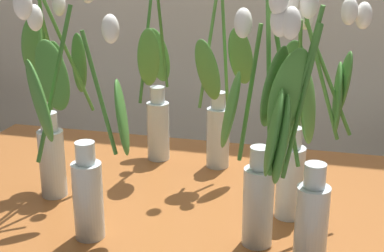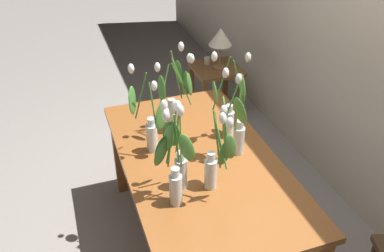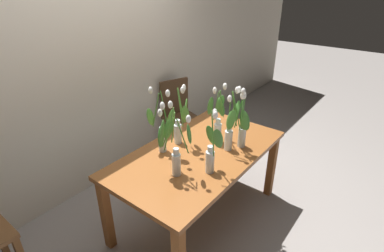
% 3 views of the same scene
% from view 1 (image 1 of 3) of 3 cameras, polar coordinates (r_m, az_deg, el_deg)
% --- Properties ---
extents(dining_table, '(1.60, 0.90, 0.74)m').
position_cam_1_polar(dining_table, '(1.52, 0.26, -10.61)').
color(dining_table, brown).
rests_on(dining_table, ground).
extents(tulip_vase_0, '(0.18, 0.16, 0.57)m').
position_cam_1_polar(tulip_vase_0, '(1.60, 2.80, 1.82)').
color(tulip_vase_0, silver).
rests_on(tulip_vase_0, dining_table).
extents(tulip_vase_1, '(0.21, 0.15, 0.53)m').
position_cam_1_polar(tulip_vase_1, '(1.35, 11.53, -0.88)').
color(tulip_vase_1, silver).
rests_on(tulip_vase_1, dining_table).
extents(tulip_vase_2, '(0.20, 0.23, 0.56)m').
position_cam_1_polar(tulip_vase_2, '(1.24, -10.85, -3.91)').
color(tulip_vase_2, silver).
rests_on(tulip_vase_2, dining_table).
extents(tulip_vase_3, '(0.16, 0.17, 0.57)m').
position_cam_1_polar(tulip_vase_3, '(1.12, 10.81, -4.66)').
color(tulip_vase_3, silver).
rests_on(tulip_vase_3, dining_table).
extents(tulip_vase_4, '(0.14, 0.25, 0.59)m').
position_cam_1_polar(tulip_vase_4, '(1.69, -3.64, 2.63)').
color(tulip_vase_4, silver).
rests_on(tulip_vase_4, dining_table).
extents(tulip_vase_5, '(0.22, 0.26, 0.59)m').
position_cam_1_polar(tulip_vase_5, '(1.48, -13.96, 1.95)').
color(tulip_vase_5, silver).
rests_on(tulip_vase_5, dining_table).
extents(tulip_vase_6, '(0.21, 0.17, 0.58)m').
position_cam_1_polar(tulip_vase_6, '(1.18, 7.48, -3.06)').
color(tulip_vase_6, silver).
rests_on(tulip_vase_6, dining_table).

